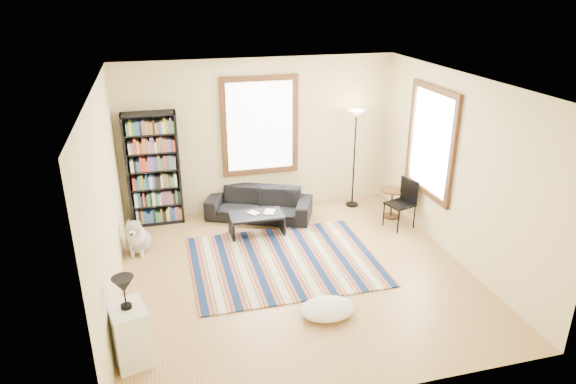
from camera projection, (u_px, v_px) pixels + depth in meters
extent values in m
cube|color=tan|center=(297.00, 276.00, 7.59)|extent=(5.00, 5.00, 0.10)
cube|color=white|center=(298.00, 79.00, 6.50)|extent=(5.00, 5.00, 0.10)
cube|color=beige|center=(259.00, 136.00, 9.33)|extent=(5.00, 0.10, 2.80)
cube|color=beige|center=(372.00, 282.00, 4.76)|extent=(5.00, 0.10, 2.80)
cube|color=beige|center=(102.00, 204.00, 6.44)|extent=(0.10, 5.00, 2.80)
cube|color=beige|center=(462.00, 169.00, 7.65)|extent=(0.10, 5.00, 2.80)
cube|color=white|center=(260.00, 126.00, 9.18)|extent=(1.20, 0.06, 1.60)
cube|color=white|center=(431.00, 142.00, 8.27)|extent=(0.06, 1.20, 1.60)
cube|color=#0C1E3E|center=(284.00, 261.00, 7.89)|extent=(2.81, 2.25, 0.02)
imported|color=black|center=(259.00, 204.00, 9.27)|extent=(2.00, 1.44, 0.54)
cube|color=black|center=(154.00, 170.00, 8.82)|extent=(0.90, 0.30, 2.00)
cube|color=black|center=(257.00, 224.00, 8.71)|extent=(1.02, 0.80, 0.36)
imported|color=beige|center=(251.00, 214.00, 8.62)|extent=(0.24, 0.23, 0.02)
imported|color=beige|center=(264.00, 212.00, 8.72)|extent=(0.25, 0.28, 0.02)
ellipsoid|color=beige|center=(328.00, 309.00, 6.59)|extent=(0.86, 0.74, 0.18)
cylinder|color=#422210|center=(392.00, 203.00, 9.30)|extent=(0.51, 0.51, 0.54)
cube|color=black|center=(400.00, 204.00, 8.86)|extent=(0.52, 0.51, 0.86)
cube|color=white|center=(130.00, 334.00, 5.70)|extent=(0.49, 0.58, 0.70)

